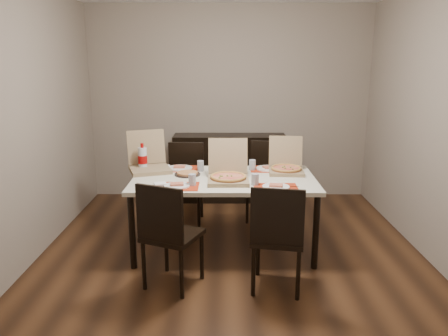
{
  "coord_description": "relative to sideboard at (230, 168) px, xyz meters",
  "views": [
    {
      "loc": [
        -0.06,
        -4.0,
        1.89
      ],
      "look_at": [
        -0.07,
        0.16,
        0.85
      ],
      "focal_mm": 35.0,
      "sensor_mm": 36.0,
      "label": 1
    }
  ],
  "objects": [
    {
      "name": "ground",
      "position": [
        0.0,
        -1.78,
        -0.46
      ],
      "size": [
        3.8,
        4.0,
        0.02
      ],
      "primitive_type": "cube",
      "color": "#452815",
      "rests_on": "ground"
    },
    {
      "name": "room_walls",
      "position": [
        0.0,
        -1.35,
        1.28
      ],
      "size": [
        3.84,
        4.02,
        2.62
      ],
      "color": "gray",
      "rests_on": "ground"
    },
    {
      "name": "sideboard",
      "position": [
        0.0,
        0.0,
        0.0
      ],
      "size": [
        1.5,
        0.4,
        0.9
      ],
      "primitive_type": "cube",
      "color": "black",
      "rests_on": "ground"
    },
    {
      "name": "dining_table",
      "position": [
        -0.07,
        -1.62,
        0.23
      ],
      "size": [
        1.8,
        1.0,
        0.75
      ],
      "color": "beige",
      "rests_on": "ground"
    },
    {
      "name": "chair_near_left",
      "position": [
        -0.53,
        -2.42,
        0.06
      ],
      "size": [
        0.55,
        0.55,
        0.93
      ],
      "color": "black",
      "rests_on": "ground"
    },
    {
      "name": "chair_near_right",
      "position": [
        0.36,
        -2.48,
        0.06
      ],
      "size": [
        0.49,
        0.49,
        0.93
      ],
      "color": "black",
      "rests_on": "ground"
    },
    {
      "name": "chair_far_left",
      "position": [
        -0.53,
        -0.81,
        0.06
      ],
      "size": [
        0.44,
        0.44,
        0.93
      ],
      "color": "black",
      "rests_on": "ground"
    },
    {
      "name": "chair_far_right",
      "position": [
        0.43,
        -0.71,
        0.06
      ],
      "size": [
        0.51,
        0.51,
        0.93
      ],
      "color": "black",
      "rests_on": "ground"
    },
    {
      "name": "setting_near_left",
      "position": [
        -0.49,
        -1.92,
        0.32
      ],
      "size": [
        0.5,
        0.3,
        0.11
      ],
      "color": "#AC250B",
      "rests_on": "dining_table"
    },
    {
      "name": "setting_near_right",
      "position": [
        0.35,
        -1.94,
        0.32
      ],
      "size": [
        0.43,
        0.3,
        0.11
      ],
      "color": "#AC250B",
      "rests_on": "dining_table"
    },
    {
      "name": "setting_far_left",
      "position": [
        -0.51,
        -1.28,
        0.32
      ],
      "size": [
        0.49,
        0.3,
        0.11
      ],
      "color": "#AC250B",
      "rests_on": "dining_table"
    },
    {
      "name": "setting_far_right",
      "position": [
        0.36,
        -1.28,
        0.32
      ],
      "size": [
        0.43,
        0.3,
        0.11
      ],
      "color": "#AC250B",
      "rests_on": "dining_table"
    },
    {
      "name": "napkin_loose",
      "position": [
        -0.09,
        -1.74,
        0.31
      ],
      "size": [
        0.14,
        0.13,
        0.02
      ],
      "primitive_type": "cube",
      "rotation": [
        0.0,
        0.0,
        0.21
      ],
      "color": "white",
      "rests_on": "dining_table"
    },
    {
      "name": "pizza_box_center",
      "position": [
        -0.03,
        -1.74,
        0.36
      ],
      "size": [
        0.39,
        0.43,
        0.39
      ],
      "color": "#866F4D",
      "rests_on": "dining_table"
    },
    {
      "name": "pizza_box_right",
      "position": [
        0.57,
        -1.39,
        0.36
      ],
      "size": [
        0.38,
        0.41,
        0.35
      ],
      "color": "#866F4D",
      "rests_on": "dining_table"
    },
    {
      "name": "pizza_box_left",
      "position": [
        -0.86,
        -1.32,
        0.36
      ],
      "size": [
        0.52,
        0.55,
        0.4
      ],
      "color": "#866F4D",
      "rests_on": "dining_table"
    },
    {
      "name": "faina_plate",
      "position": [
        -0.44,
        -1.51,
        0.31
      ],
      "size": [
        0.26,
        0.26,
        0.03
      ],
      "color": "black",
      "rests_on": "dining_table"
    },
    {
      "name": "dip_bowl",
      "position": [
        -0.0,
        -1.48,
        0.31
      ],
      "size": [
        0.14,
        0.14,
        0.03
      ],
      "primitive_type": "imported",
      "rotation": [
        0.0,
        0.0,
        0.31
      ],
      "color": "white",
      "rests_on": "dining_table"
    },
    {
      "name": "soda_bottle",
      "position": [
        -0.93,
        -1.32,
        0.42
      ],
      "size": [
        0.1,
        0.1,
        0.29
      ],
      "color": "silver",
      "rests_on": "dining_table"
    }
  ]
}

